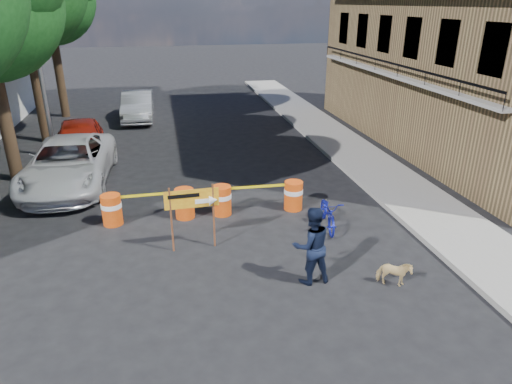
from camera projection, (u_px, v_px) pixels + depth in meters
name	position (u px, v px, depth m)	size (l,w,h in m)	color
ground	(236.00, 259.00, 11.37)	(120.00, 120.00, 0.00)	black
sidewalk_east	(367.00, 163.00, 17.92)	(2.40, 40.00, 0.15)	gray
apartment_building	(493.00, 0.00, 18.52)	(8.00, 16.00, 12.00)	olive
streetlamp	(37.00, 46.00, 17.14)	(1.25, 0.18, 8.00)	gray
barrel_far_left	(112.00, 209.00, 12.98)	(0.58, 0.58, 0.90)	#D4410C
barrel_mid_left	(185.00, 203.00, 13.39)	(0.58, 0.58, 0.90)	#D4410C
barrel_mid_right	(222.00, 200.00, 13.59)	(0.58, 0.58, 0.90)	#D4410C
barrel_far_right	(293.00, 195.00, 13.93)	(0.58, 0.58, 0.90)	#D4410C
detour_sign	(199.00, 203.00, 11.40)	(1.36, 0.26, 1.75)	#592D19
pedestrian	(311.00, 246.00, 10.14)	(0.90, 0.70, 1.84)	black
bicycle	(329.00, 199.00, 12.65)	(0.60, 0.91, 1.73)	#12199A
dog	(394.00, 273.00, 10.19)	(0.34, 0.75, 0.63)	#E2C581
suv_white	(69.00, 163.00, 15.65)	(2.64, 5.72, 1.59)	silver
sedan_red	(80.00, 141.00, 18.11)	(1.92, 4.76, 1.62)	maroon
sedan_silver	(138.00, 106.00, 24.48)	(1.56, 4.48, 1.48)	#A1A3A8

